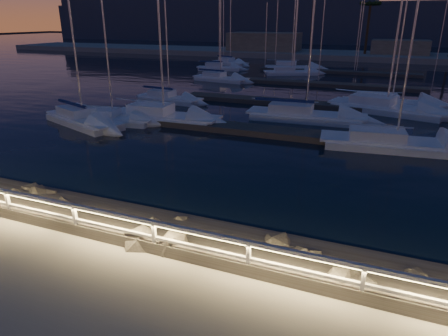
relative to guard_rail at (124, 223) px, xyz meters
The scene contains 21 objects.
ground 0.78m from the guard_rail, ahead, with size 400.00×400.00×0.00m, color gray.
harbor_water 31.27m from the guard_rail, 89.87° to the left, with size 400.00×440.00×0.60m.
guard_rail is the anchor object (origin of this frame).
riprap 4.35m from the guard_rail, 168.22° to the left, with size 37.82×2.65×1.28m.
floating_docks 32.52m from the guard_rail, 89.88° to the left, with size 22.00×36.00×0.40m.
far_shore 74.05m from the guard_rail, 90.04° to the left, with size 160.00×14.00×5.20m.
palm_center 73.47m from the guard_rail, 88.38° to the left, with size 3.00×3.00×9.70m.
distant_hills 135.56m from the guard_rail, 99.37° to the left, with size 230.00×37.50×18.00m.
sailboat_a 18.62m from the guard_rail, 128.56° to the left, with size 6.43×2.75×10.68m.
sailboat_b 19.03m from the guard_rail, 134.77° to the left, with size 7.91×4.73×13.06m.
sailboat_c 20.92m from the guard_rail, 86.52° to the left, with size 8.98×3.21×14.96m.
sailboat_e 25.91m from the guard_rail, 116.88° to the left, with size 6.51×2.48×10.90m.
sailboat_f 18.36m from the guard_rail, 117.20° to the left, with size 8.62×2.91×14.50m.
sailboat_g 26.96m from the guard_rail, 75.26° to the left, with size 9.55×4.94×15.62m.
sailboat_h 17.60m from the guard_rail, 64.29° to the left, with size 8.92×3.59×14.68m.
sailboat_i 49.77m from the guard_rail, 109.66° to the left, with size 6.84×3.27×11.30m.
sailboat_j 38.91m from the guard_rail, 108.52° to the left, with size 7.33×3.14×12.10m.
sailboat_k 46.42m from the guard_rail, 97.12° to the left, with size 7.60×4.87×12.59m.
sailboat_l 29.47m from the guard_rail, 75.75° to the left, with size 8.51×3.35×14.03m.
sailboat_m 57.13m from the guard_rail, 108.23° to the left, with size 7.03×4.60×11.78m.
sailboat_n 51.64m from the guard_rail, 97.44° to the left, with size 8.58×4.18×14.09m.
Camera 1 is at (6.93, -8.94, 6.70)m, focal length 32.00 mm.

